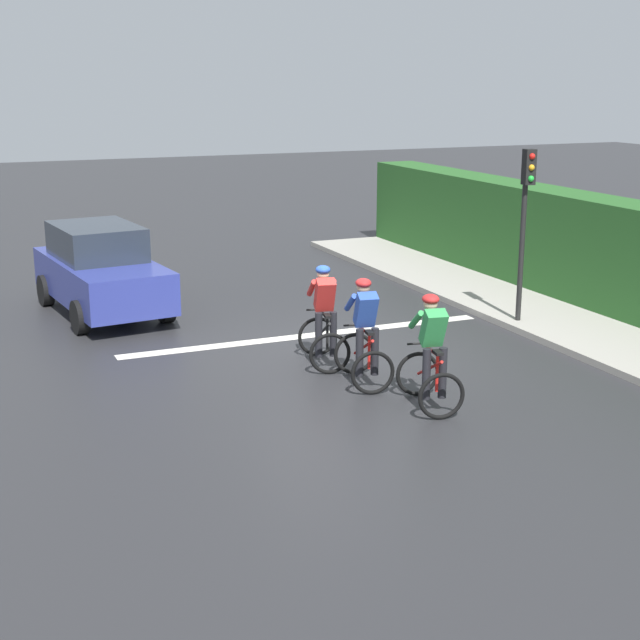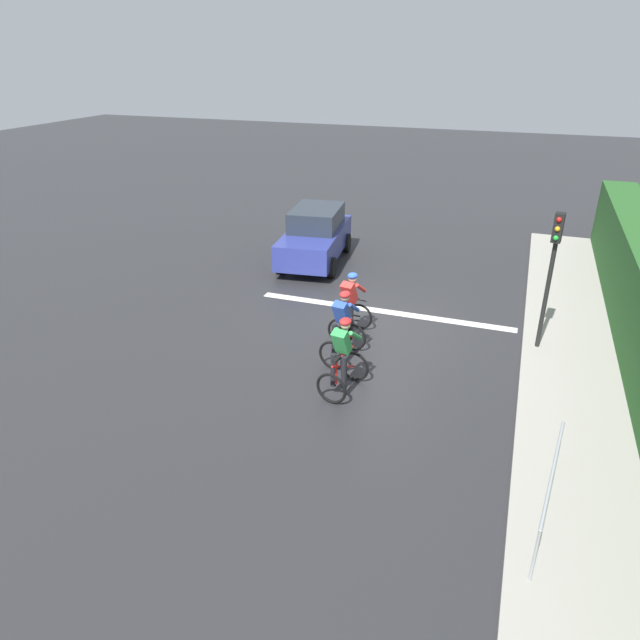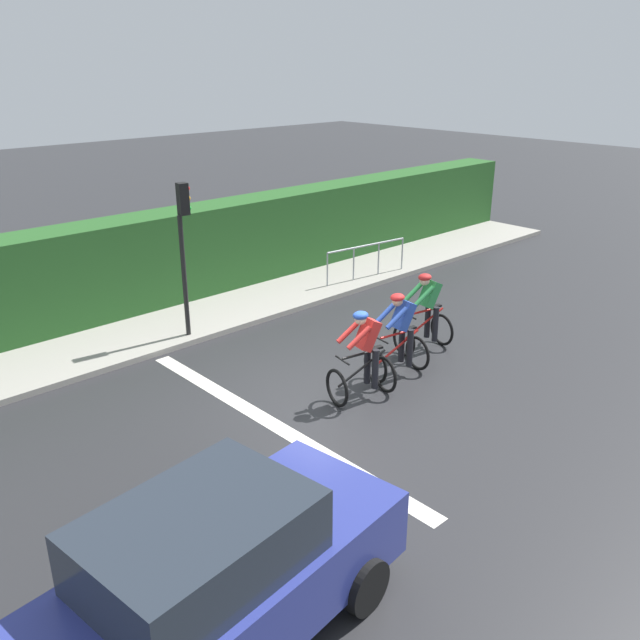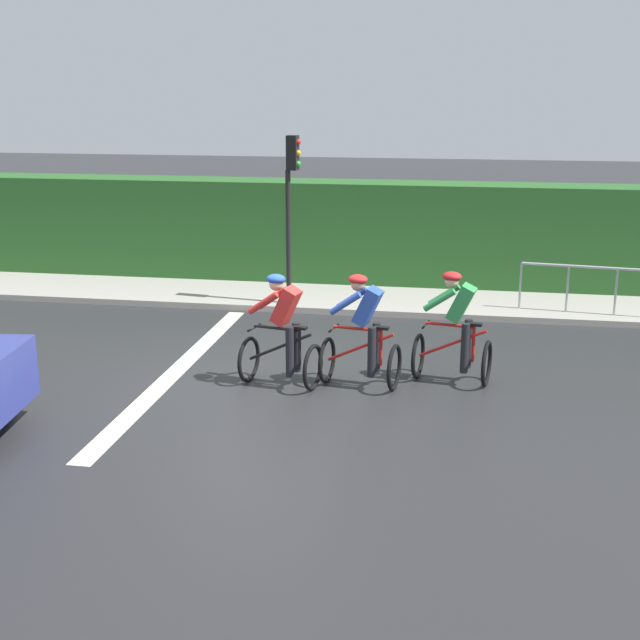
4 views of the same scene
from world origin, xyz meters
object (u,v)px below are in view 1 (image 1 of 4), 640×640
Objects in this scene: cyclist_second at (364,335)px; traffic_light_near_crossing at (525,210)px; car_navy at (101,270)px; cyclist_lead at (431,355)px; cyclist_mid at (324,319)px.

traffic_light_near_crossing is (-4.19, -1.91, 1.43)m from cyclist_second.
car_navy is 1.28× the size of traffic_light_near_crossing.
cyclist_lead is 1.00× the size of cyclist_second.
traffic_light_near_crossing is (-7.08, 4.19, 1.35)m from car_navy.
traffic_light_near_crossing reaches higher than car_navy.
cyclist_lead is at bearing 40.46° from traffic_light_near_crossing.
cyclist_second is 1.16m from cyclist_mid.
cyclist_second is 6.75m from car_navy.
cyclist_second is (0.42, -1.31, 0.00)m from cyclist_lead.
cyclist_second and cyclist_mid have the same top height.
cyclist_second is 0.50× the size of traffic_light_near_crossing.
cyclist_mid is at bearing 118.72° from car_navy.
car_navy reaches higher than cyclist_lead.
car_navy is 8.33m from traffic_light_near_crossing.
traffic_light_near_crossing is (-3.77, -3.22, 1.43)m from cyclist_lead.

